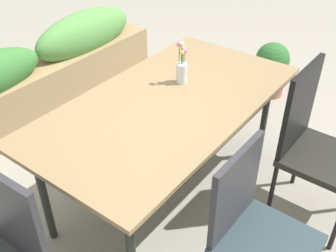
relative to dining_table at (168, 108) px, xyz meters
The scene contains 7 objects.
ground_plane 0.69m from the dining_table, 161.10° to the right, with size 12.00×12.00×0.00m, color gray.
dining_table is the anchor object (origin of this frame).
chair_near_left 0.89m from the dining_table, 116.44° to the right, with size 0.42×0.42×0.92m.
chair_near_right 0.88m from the dining_table, 63.03° to the right, with size 0.45×0.45×1.00m.
flower_vase 0.28m from the dining_table, 16.19° to the left, with size 0.07×0.07×0.28m.
planter_box 1.50m from the dining_table, 83.81° to the left, with size 2.40×0.36×0.78m.
potted_plant 1.72m from the dining_table, ahead, with size 0.31×0.31×0.51m.
Camera 1 is at (-1.57, -1.18, 1.95)m, focal length 42.24 mm.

